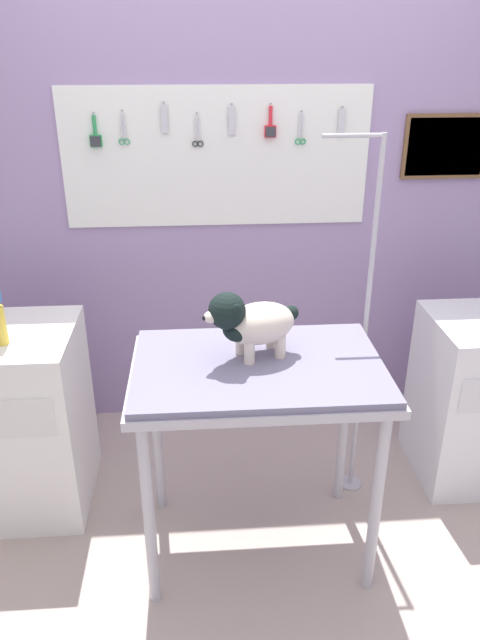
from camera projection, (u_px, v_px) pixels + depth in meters
name	position (u px, v px, depth m)	size (l,w,h in m)	color
ground	(268.00, 578.00, 2.49)	(4.40, 4.00, 0.04)	#B2A396
rear_wall_panel	(245.00, 218.00, 3.15)	(4.00, 0.11, 2.30)	#9B85B1
grooming_table	(258.00, 385.00, 2.30)	(0.97, 0.65, 0.90)	#B7B7BC
grooming_arm	(362.00, 343.00, 2.65)	(0.30, 0.11, 1.69)	#B7B7BC
dog	(251.00, 322.00, 2.24)	(0.38, 0.26, 0.28)	beige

